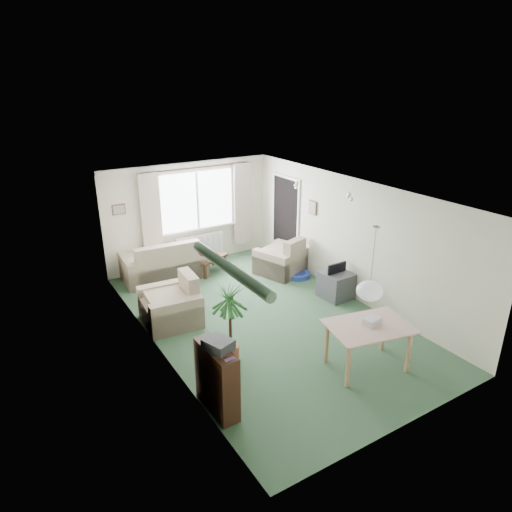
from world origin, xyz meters
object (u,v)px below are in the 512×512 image
pet_bed (298,275)px  armchair_corner (281,255)px  armchair_left (170,300)px  coffee_table (209,264)px  houseplant (230,323)px  bookshelf (217,379)px  tv_cube (336,285)px  dining_table (367,347)px  sofa (164,259)px

pet_bed → armchair_corner: bearing=113.3°
pet_bed → armchair_left: bearing=-172.7°
coffee_table → houseplant: (-1.24, -3.29, 0.47)m
armchair_corner → pet_bed: armchair_corner is taller
armchair_corner → pet_bed: 0.58m
armchair_left → coffee_table: bearing=141.1°
bookshelf → pet_bed: bookshelf is taller
armchair_left → tv_cube: 3.30m
tv_cube → pet_bed: 1.22m
bookshelf → houseplant: bearing=50.7°
armchair_left → dining_table: size_ratio=0.89×
bookshelf → dining_table: bearing=-9.9°
dining_table → tv_cube: bearing=60.4°
armchair_corner → bookshelf: bearing=26.5°
armchair_corner → armchair_left: 3.08m
houseplant → tv_cube: houseplant is taller
armchair_left → pet_bed: bearing=101.7°
coffee_table → dining_table: size_ratio=0.72×
armchair_corner → tv_cube: size_ratio=1.63×
armchair_left → bookshelf: (-0.34, -2.52, 0.03)m
dining_table → coffee_table: bearing=95.3°
armchair_corner → coffee_table: size_ratio=1.19×
sofa → pet_bed: sofa is taller
houseplant → tv_cube: bearing=15.7°
tv_cube → houseplant: bearing=-166.1°
houseplant → dining_table: size_ratio=1.16×
coffee_table → bookshelf: bearing=-114.7°
armchair_corner → tv_cube: (0.22, -1.61, -0.16)m
armchair_left → houseplant: bearing=17.4°
sofa → houseplant: houseplant is taller
armchair_corner → houseplant: bearing=24.1°
houseplant → bookshelf: bearing=-127.3°
sofa → armchair_corner: (2.35, -1.13, -0.01)m
armchair_left → pet_bed: size_ratio=1.87×
bookshelf → houseplant: (0.71, 0.93, 0.18)m
dining_table → houseplant: bearing=142.8°
dining_table → pet_bed: 3.46m
bookshelf → pet_bed: 4.57m
sofa → houseplant: bearing=89.0°
houseplant → pet_bed: (2.78, 2.00, -0.60)m
tv_cube → sofa: bearing=131.4°
armchair_left → tv_cube: bearing=80.5°
armchair_left → dining_table: 3.50m
coffee_table → sofa: bearing=166.0°
sofa → bookshelf: size_ratio=1.86×
armchair_corner → bookshelf: bookshelf is taller
houseplant → sofa: bearing=85.9°
coffee_table → pet_bed: size_ratio=1.52×
pet_bed → bookshelf: bearing=-140.0°
sofa → bookshelf: 4.57m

